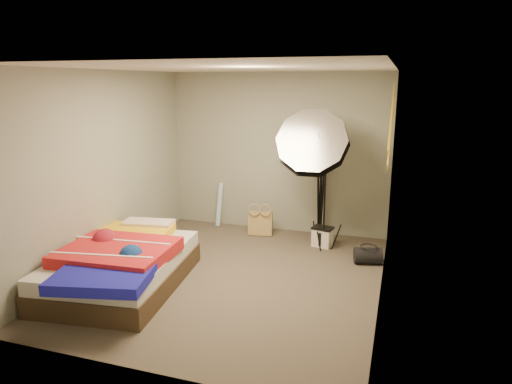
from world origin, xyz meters
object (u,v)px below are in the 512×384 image
at_px(tote_bag, 260,223).
at_px(duffel_bag, 368,256).
at_px(photo_umbrella, 313,145).
at_px(camera_case, 322,237).
at_px(bed, 121,264).
at_px(camera_tripod, 321,191).
at_px(wrapping_roll, 219,204).

relative_size(tote_bag, duffel_bag, 1.04).
bearing_deg(photo_umbrella, camera_case, 57.20).
relative_size(duffel_bag, bed, 0.17).
bearing_deg(camera_tripod, duffel_bag, -48.51).
bearing_deg(wrapping_roll, tote_bag, -18.56).
height_order(tote_bag, camera_tripod, camera_tripod).
relative_size(camera_case, duffel_bag, 0.75).
bearing_deg(tote_bag, duffel_bag, -30.24).
relative_size(wrapping_roll, camera_tripod, 0.57).
bearing_deg(photo_umbrella, bed, -135.62).
bearing_deg(wrapping_roll, camera_case, -14.95).
distance_m(wrapping_roll, duffel_bag, 2.69).
bearing_deg(camera_case, camera_tripod, 118.35).
distance_m(wrapping_roll, camera_tripod, 1.73).
bearing_deg(tote_bag, photo_umbrella, -34.99).
distance_m(tote_bag, bed, 2.48).
relative_size(duffel_bag, camera_tripod, 0.29).
relative_size(photo_umbrella, camera_tripod, 1.68).
distance_m(bed, camera_tripod, 3.17).
xyz_separation_m(camera_case, camera_tripod, (-0.12, 0.45, 0.59)).
height_order(duffel_bag, bed, bed).
relative_size(tote_bag, photo_umbrella, 0.18).
bearing_deg(photo_umbrella, wrapping_roll, 157.12).
xyz_separation_m(camera_case, duffel_bag, (0.69, -0.47, -0.02)).
bearing_deg(bed, camera_tripod, 52.95).
bearing_deg(bed, tote_bag, 66.28).
xyz_separation_m(wrapping_roll, duffel_bag, (2.51, -0.95, -0.25)).
distance_m(photo_umbrella, camera_tripod, 1.04).
height_order(wrapping_roll, photo_umbrella, photo_umbrella).
bearing_deg(tote_bag, bed, -122.10).
height_order(camera_case, camera_tripod, camera_tripod).
height_order(duffel_bag, camera_tripod, camera_tripod).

